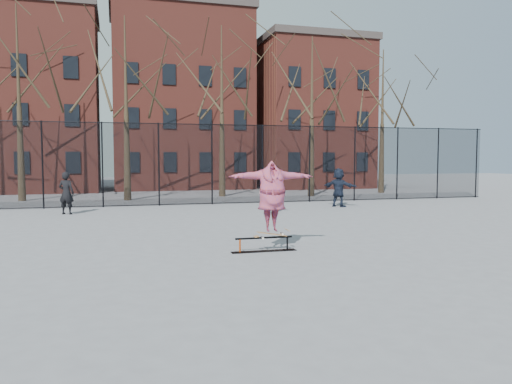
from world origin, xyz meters
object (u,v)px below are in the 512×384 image
object	(u,v)px
skateboard	(272,235)
bystander_black	(66,193)
skate_rail	(264,246)
bystander_navy	(339,187)
skater	(272,198)
bystander_white	(271,192)

from	to	relation	value
skateboard	bystander_black	world-z (taller)	bystander_black
skate_rail	bystander_navy	size ratio (longest dim) A/B	0.91
skater	bystander_black	xyz separation A→B (m)	(-5.69, 9.98, -0.47)
skate_rail	skateboard	xyz separation A→B (m)	(0.21, -0.00, 0.27)
skateboard	bystander_white	size ratio (longest dim) A/B	0.46
skater	bystander_navy	distance (m)	11.73
skateboard	skater	bearing A→B (deg)	135.00
skateboard	skater	distance (m)	0.93
skate_rail	bystander_navy	bearing A→B (deg)	55.84
skater	bystander_white	distance (m)	8.47
bystander_black	skate_rail	bearing A→B (deg)	141.93
bystander_black	skateboard	bearing A→B (deg)	142.84
bystander_navy	skateboard	bearing A→B (deg)	109.58
skateboard	bystander_navy	xyz separation A→B (m)	(6.44, 9.80, 0.50)
bystander_navy	bystander_black	bearing A→B (deg)	52.05
skateboard	bystander_black	size ratio (longest dim) A/B	0.46
bystander_black	bystander_navy	world-z (taller)	bystander_navy
skateboard	skate_rail	bearing A→B (deg)	180.00
skate_rail	bystander_white	world-z (taller)	bystander_white
skater	bystander_white	size ratio (longest dim) A/B	1.24
bystander_white	bystander_navy	world-z (taller)	bystander_navy
bystander_navy	bystander_white	bearing A→B (deg)	76.78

